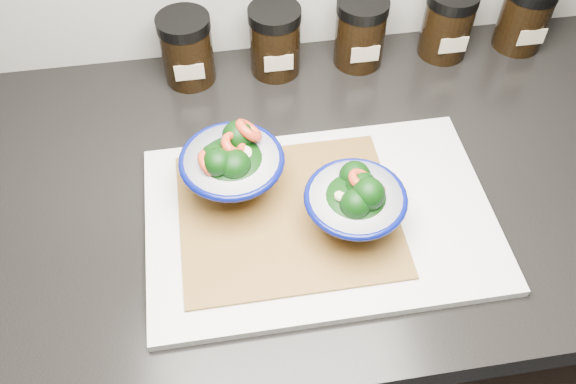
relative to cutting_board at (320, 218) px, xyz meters
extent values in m
cube|color=black|center=(0.04, 0.07, -0.48)|extent=(3.43, 0.58, 0.86)
cube|color=black|center=(0.04, 0.07, -0.03)|extent=(3.50, 0.60, 0.04)
cube|color=silver|center=(0.00, 0.00, 0.00)|extent=(0.45, 0.30, 0.01)
cube|color=olive|center=(-0.04, 0.01, 0.01)|extent=(0.28, 0.24, 0.00)
cylinder|color=white|center=(-0.11, 0.06, 0.01)|extent=(0.05, 0.05, 0.01)
ellipsoid|color=white|center=(-0.11, 0.06, 0.03)|extent=(0.07, 0.07, 0.03)
torus|color=#050B54|center=(-0.11, 0.06, 0.07)|extent=(0.14, 0.14, 0.01)
torus|color=#050B54|center=(-0.11, 0.06, 0.05)|extent=(0.11, 0.11, 0.00)
ellipsoid|color=black|center=(-0.11, 0.06, 0.06)|extent=(0.10, 0.10, 0.04)
ellipsoid|color=black|center=(-0.09, 0.09, 0.08)|extent=(0.04, 0.04, 0.04)
cylinder|color=#477233|center=(-0.09, 0.09, 0.06)|extent=(0.02, 0.02, 0.03)
ellipsoid|color=black|center=(-0.13, 0.06, 0.08)|extent=(0.04, 0.04, 0.03)
cylinder|color=#477233|center=(-0.13, 0.06, 0.06)|extent=(0.02, 0.02, 0.03)
ellipsoid|color=black|center=(-0.12, 0.05, 0.08)|extent=(0.04, 0.04, 0.04)
cylinder|color=#477233|center=(-0.12, 0.05, 0.07)|extent=(0.01, 0.01, 0.03)
ellipsoid|color=black|center=(-0.10, 0.04, 0.08)|extent=(0.04, 0.04, 0.04)
cylinder|color=#477233|center=(-0.10, 0.04, 0.06)|extent=(0.01, 0.02, 0.03)
torus|color=#C44724|center=(-0.10, 0.07, 0.09)|extent=(0.05, 0.06, 0.05)
torus|color=#C44724|center=(-0.13, 0.05, 0.08)|extent=(0.03, 0.04, 0.04)
torus|color=#C44724|center=(-0.08, 0.09, 0.09)|extent=(0.05, 0.06, 0.05)
cylinder|color=#CCBC8E|center=(-0.09, 0.06, 0.08)|extent=(0.02, 0.02, 0.01)
cylinder|color=#CCBC8E|center=(-0.13, 0.06, 0.08)|extent=(0.02, 0.02, 0.01)
cylinder|color=white|center=(0.04, -0.02, 0.01)|extent=(0.04, 0.04, 0.01)
ellipsoid|color=white|center=(0.04, -0.02, 0.03)|extent=(0.07, 0.07, 0.03)
torus|color=#050B54|center=(0.04, -0.02, 0.06)|extent=(0.13, 0.13, 0.01)
torus|color=#050B54|center=(0.04, -0.02, 0.05)|extent=(0.11, 0.11, 0.00)
ellipsoid|color=black|center=(0.04, -0.02, 0.05)|extent=(0.09, 0.09, 0.04)
ellipsoid|color=black|center=(0.05, -0.01, 0.07)|extent=(0.04, 0.04, 0.04)
cylinder|color=#477233|center=(0.05, -0.01, 0.06)|extent=(0.01, 0.02, 0.03)
ellipsoid|color=black|center=(0.03, -0.04, 0.07)|extent=(0.04, 0.04, 0.04)
cylinder|color=#477233|center=(0.03, -0.04, 0.06)|extent=(0.01, 0.01, 0.03)
ellipsoid|color=black|center=(0.05, -0.03, 0.08)|extent=(0.04, 0.04, 0.04)
cylinder|color=#477233|center=(0.05, -0.03, 0.07)|extent=(0.01, 0.01, 0.03)
ellipsoid|color=black|center=(0.04, 0.01, 0.07)|extent=(0.04, 0.04, 0.04)
cylinder|color=#477233|center=(0.04, 0.01, 0.05)|extent=(0.01, 0.01, 0.03)
torus|color=#C44724|center=(0.05, -0.01, 0.07)|extent=(0.05, 0.05, 0.03)
torus|color=#C44724|center=(0.04, -0.01, 0.08)|extent=(0.04, 0.04, 0.03)
torus|color=#C44724|center=(0.05, -0.02, 0.08)|extent=(0.05, 0.04, 0.05)
cylinder|color=#CCBC8E|center=(0.02, -0.03, 0.07)|extent=(0.02, 0.02, 0.01)
cylinder|color=black|center=(-0.15, 0.31, 0.04)|extent=(0.08, 0.08, 0.09)
cylinder|color=black|center=(-0.15, 0.31, 0.10)|extent=(0.08, 0.08, 0.02)
cube|color=#C6B793|center=(-0.15, 0.27, 0.04)|extent=(0.04, 0.00, 0.03)
cylinder|color=black|center=(-0.01, 0.31, 0.04)|extent=(0.08, 0.08, 0.09)
cylinder|color=black|center=(-0.01, 0.31, 0.10)|extent=(0.08, 0.08, 0.02)
cube|color=#C6B793|center=(-0.01, 0.27, 0.04)|extent=(0.04, 0.00, 0.03)
cylinder|color=black|center=(0.12, 0.31, 0.04)|extent=(0.08, 0.08, 0.09)
cylinder|color=black|center=(0.12, 0.31, 0.10)|extent=(0.08, 0.08, 0.02)
cube|color=#C6B793|center=(0.12, 0.27, 0.04)|extent=(0.05, 0.00, 0.03)
cylinder|color=black|center=(0.27, 0.31, 0.04)|extent=(0.08, 0.08, 0.09)
cube|color=#C6B793|center=(0.27, 0.27, 0.04)|extent=(0.04, 0.00, 0.03)
cylinder|color=black|center=(0.40, 0.31, 0.04)|extent=(0.08, 0.08, 0.09)
cube|color=#C6B793|center=(0.40, 0.27, 0.04)|extent=(0.05, 0.00, 0.03)
camera|label=1|loc=(-0.12, -0.46, 0.64)|focal=38.00mm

